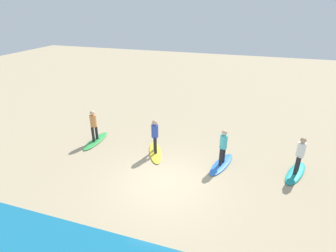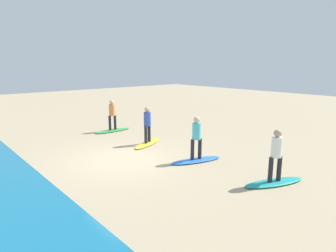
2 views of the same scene
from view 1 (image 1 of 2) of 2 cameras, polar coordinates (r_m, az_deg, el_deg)
ground_plane at (r=10.94m, az=-0.64°, el=-11.96°), size 60.00×60.00×0.00m
surfboard_teal at (r=12.59m, az=25.62°, el=-9.06°), size 1.27×2.16×0.09m
surfer_teal at (r=12.11m, az=26.48°, el=-5.13°), size 0.32×0.44×1.64m
surfboard_blue at (r=12.18m, az=11.35°, el=-8.02°), size 1.12×2.17×0.09m
surfer_blue at (r=11.68m, az=11.75°, el=-3.93°), size 0.32×0.45×1.64m
surfboard_yellow at (r=12.85m, az=-2.74°, el=-5.61°), size 1.39×2.14×0.09m
surfer_yellow at (r=12.37m, az=-2.83°, el=-1.65°), size 0.32×0.43×1.64m
surfboard_green at (r=14.34m, az=-15.21°, el=-3.08°), size 0.56×2.10×0.09m
surfer_green at (r=13.92m, az=-15.66°, el=0.53°), size 0.32×0.46×1.64m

